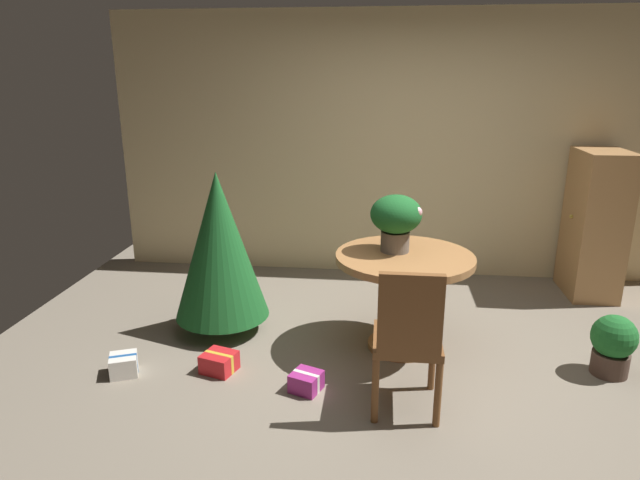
% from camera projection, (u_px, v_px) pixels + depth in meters
% --- Properties ---
extents(ground_plane, '(6.60, 6.60, 0.00)m').
position_uv_depth(ground_plane, '(419.00, 380.00, 3.77)').
color(ground_plane, '#756B5B').
extents(back_wall_panel, '(6.00, 0.10, 2.60)m').
position_uv_depth(back_wall_panel, '(413.00, 147.00, 5.49)').
color(back_wall_panel, beige).
rests_on(back_wall_panel, ground_plane).
extents(round_dining_table, '(1.01, 1.01, 0.74)m').
position_uv_depth(round_dining_table, '(404.00, 284.00, 4.08)').
color(round_dining_table, '#9E6B3D').
rests_on(round_dining_table, ground_plane).
extents(flower_vase, '(0.38, 0.38, 0.42)m').
position_uv_depth(flower_vase, '(396.00, 218.00, 4.03)').
color(flower_vase, '#665B51').
rests_on(flower_vase, round_dining_table).
extents(wooden_chair_near, '(0.41, 0.45, 0.95)m').
position_uv_depth(wooden_chair_near, '(408.00, 335.00, 3.27)').
color(wooden_chair_near, brown).
rests_on(wooden_chair_near, ground_plane).
extents(holiday_tree, '(0.74, 0.74, 1.30)m').
position_uv_depth(holiday_tree, '(219.00, 246.00, 4.31)').
color(holiday_tree, brown).
rests_on(holiday_tree, ground_plane).
extents(gift_box_purple, '(0.24, 0.24, 0.13)m').
position_uv_depth(gift_box_purple, '(306.00, 382.00, 3.64)').
color(gift_box_purple, '#9E287A').
rests_on(gift_box_purple, ground_plane).
extents(gift_box_red, '(0.27, 0.26, 0.14)m').
position_uv_depth(gift_box_red, '(219.00, 362.00, 3.87)').
color(gift_box_red, red).
rests_on(gift_box_red, ground_plane).
extents(gift_box_cream, '(0.24, 0.24, 0.14)m').
position_uv_depth(gift_box_cream, '(124.00, 365.00, 3.83)').
color(gift_box_cream, silver).
rests_on(gift_box_cream, ground_plane).
extents(wooden_cabinet, '(0.44, 0.62, 1.35)m').
position_uv_depth(wooden_cabinet, '(595.00, 224.00, 5.08)').
color(wooden_cabinet, '#B27F4C').
rests_on(wooden_cabinet, ground_plane).
extents(potted_plant, '(0.30, 0.30, 0.43)m').
position_uv_depth(potted_plant, '(613.00, 344.00, 3.79)').
color(potted_plant, '#4C382D').
rests_on(potted_plant, ground_plane).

